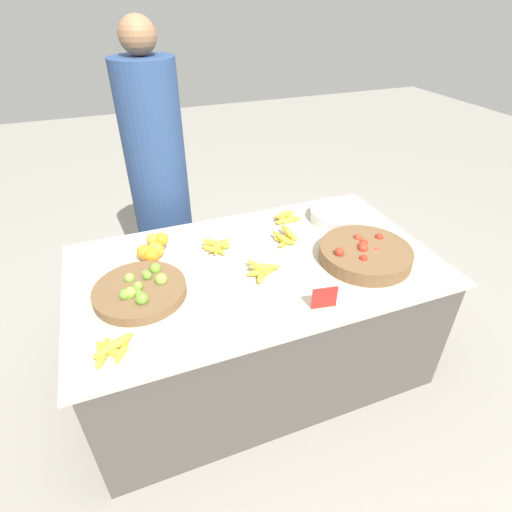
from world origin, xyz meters
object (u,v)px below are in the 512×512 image
(price_sign, at_px, (324,298))
(metal_bowl, at_px, (339,215))
(vendor_person, at_px, (160,186))
(lime_bowl, at_px, (140,290))
(tomato_basket, at_px, (365,254))

(price_sign, bearing_deg, metal_bowl, 64.22)
(metal_bowl, bearing_deg, vendor_person, 145.83)
(lime_bowl, distance_m, tomato_basket, 1.09)
(tomato_basket, xyz_separation_m, vendor_person, (-0.84, 1.04, 0.06))
(lime_bowl, relative_size, tomato_basket, 0.90)
(lime_bowl, height_order, tomato_basket, tomato_basket)
(tomato_basket, xyz_separation_m, metal_bowl, (0.10, 0.41, -0.01))
(metal_bowl, bearing_deg, tomato_basket, -103.11)
(lime_bowl, xyz_separation_m, price_sign, (0.72, -0.36, 0.03))
(tomato_basket, bearing_deg, price_sign, -146.26)
(lime_bowl, distance_m, price_sign, 0.81)
(price_sign, xyz_separation_m, vendor_person, (-0.47, 1.29, 0.05))
(vendor_person, bearing_deg, lime_bowl, -105.26)
(tomato_basket, relative_size, price_sign, 4.10)
(metal_bowl, bearing_deg, lime_bowl, -166.14)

